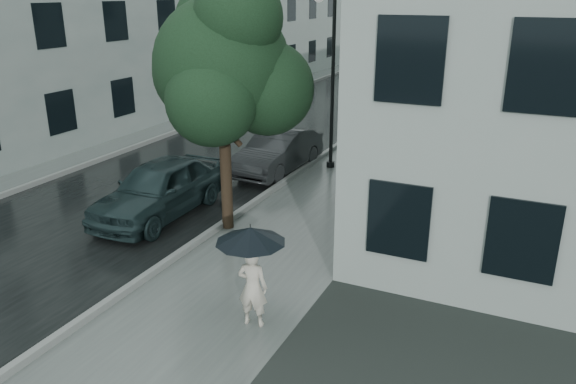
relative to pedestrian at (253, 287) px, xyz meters
The scene contains 15 objects.
ground 1.61m from the pedestrian, 152.69° to the left, with size 120.00×120.00×0.00m, color black.
sidewalk 12.71m from the pedestrian, 94.57° to the left, with size 3.50×60.00×0.01m, color slate.
kerb_near 12.98m from the pedestrian, 102.63° to the left, with size 0.15×60.00×0.15m, color slate.
asphalt_road 14.17m from the pedestrian, 116.60° to the left, with size 6.85×60.00×0.00m, color black.
kerb_far 16.04m from the pedestrian, 127.86° to the left, with size 0.15×60.00×0.15m, color slate.
sidewalk_far 16.63m from the pedestrian, 130.38° to the left, with size 1.70×60.00×0.01m, color #4C5451.
building_near 20.92m from the pedestrian, 78.20° to the left, with size 7.02×36.00×9.00m.
building_far_a 17.80m from the pedestrian, 150.08° to the left, with size 7.02×20.00×9.50m.
building_far_b 34.29m from the pedestrian, 116.13° to the left, with size 7.02×18.00×8.00m.
pedestrian is the anchor object (origin of this frame).
umbrella 1.00m from the pedestrian, 136.14° to the left, with size 1.47×1.47×1.01m.
street_tree 5.73m from the pedestrian, 125.48° to the left, with size 4.20×3.82×6.17m.
lamp_post 10.23m from the pedestrian, 103.39° to the left, with size 0.85×0.32×5.70m.
car_near 5.98m from the pedestrian, 142.78° to the left, with size 1.80×4.47×1.52m, color #1C2E2F.
car_far 9.23m from the pedestrian, 112.92° to the left, with size 1.45×4.15×1.37m, color black.
Camera 1 is at (5.53, -8.39, 5.74)m, focal length 35.00 mm.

